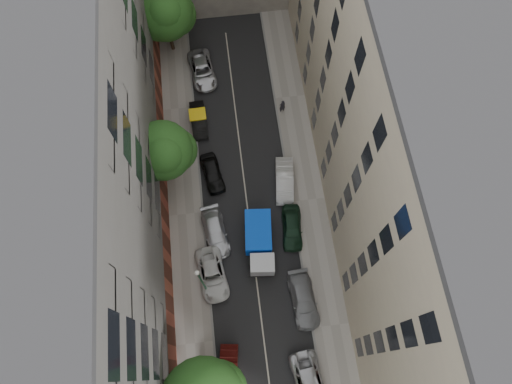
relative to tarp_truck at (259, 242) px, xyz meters
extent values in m
plane|color=#4C4C49|center=(-0.60, 3.70, -1.35)|extent=(120.00, 120.00, 0.00)
cube|color=black|center=(-0.60, 3.70, -1.34)|extent=(8.00, 44.00, 0.02)
cube|color=gray|center=(-6.10, 3.70, -1.28)|extent=(3.00, 44.00, 0.15)
cube|color=gray|center=(4.90, 3.70, -1.28)|extent=(3.00, 44.00, 0.15)
cube|color=#514E4B|center=(-11.60, 3.70, 8.65)|extent=(8.00, 44.00, 20.00)
cube|color=tan|center=(10.40, 3.70, 8.65)|extent=(8.00, 44.00, 20.00)
cube|color=black|center=(0.00, -0.10, -0.81)|extent=(2.57, 5.48, 0.30)
cube|color=#A6A8AB|center=(0.00, -1.97, 0.07)|extent=(2.11, 1.76, 1.67)
cube|color=#0D52FF|center=(0.00, 0.79, 0.22)|extent=(2.49, 3.73, 1.77)
cylinder|color=black|center=(-0.93, -1.97, -0.94)|extent=(0.28, 0.83, 0.83)
cylinder|color=black|center=(0.93, -1.97, -0.94)|extent=(0.28, 0.83, 0.83)
cylinder|color=black|center=(-0.93, 1.48, -0.94)|extent=(0.28, 0.83, 0.83)
cylinder|color=black|center=(0.93, 1.48, -0.94)|extent=(0.28, 0.83, 0.83)
imported|color=#4E120F|center=(-3.62, -9.70, -0.70)|extent=(1.92, 4.11, 1.30)
imported|color=silver|center=(-4.20, -2.10, -0.69)|extent=(2.78, 5.01, 1.33)
imported|color=silver|center=(-3.63, 1.50, -0.68)|extent=(2.54, 4.90, 1.36)
imported|color=black|center=(-3.40, 7.10, -0.66)|extent=(2.30, 4.27, 1.38)
imported|color=black|center=(-4.20, 12.82, -0.69)|extent=(1.55, 4.08, 1.33)
imported|color=#B5B5BA|center=(-3.40, 18.51, -0.66)|extent=(2.92, 5.25, 1.39)
imported|color=#BABBBF|center=(2.42, -11.38, -0.68)|extent=(2.79, 5.08, 1.35)
imported|color=gray|center=(2.99, -5.10, -0.65)|extent=(2.29, 4.98, 1.41)
imported|color=black|center=(3.00, 1.10, -0.64)|extent=(2.10, 4.36, 1.44)
imported|color=silver|center=(3.00, 5.56, -0.62)|extent=(2.10, 4.63, 1.47)
cylinder|color=#382619|center=(-6.98, 7.43, 0.07)|extent=(0.36, 0.36, 2.56)
cylinder|color=#382619|center=(-6.98, 7.43, 2.27)|extent=(0.24, 0.24, 1.83)
sphere|color=#21501A|center=(-6.98, 7.43, 4.06)|extent=(4.98, 4.98, 4.98)
sphere|color=#21501A|center=(-6.08, 7.83, 3.18)|extent=(3.73, 3.73, 3.73)
sphere|color=#21501A|center=(-7.68, 6.93, 3.54)|extent=(3.48, 3.48, 3.48)
sphere|color=#21501A|center=(-6.78, 6.63, 5.01)|extent=(3.24, 3.24, 3.24)
cylinder|color=#382619|center=(-6.20, 22.01, 0.04)|extent=(0.36, 0.36, 2.50)
cylinder|color=#382619|center=(-6.20, 22.01, 2.19)|extent=(0.24, 0.24, 1.78)
sphere|color=#21501A|center=(-6.20, 22.01, 3.93)|extent=(5.43, 5.43, 5.43)
sphere|color=#21501A|center=(-5.30, 22.41, 3.08)|extent=(4.08, 4.08, 4.08)
sphere|color=#21501A|center=(-6.90, 21.51, 3.43)|extent=(3.80, 3.80, 3.80)
sphere|color=#21501A|center=(-6.00, 21.21, 4.86)|extent=(3.53, 3.53, 3.53)
cylinder|color=#185531|center=(-4.80, -3.25, 2.20)|extent=(0.14, 0.14, 6.80)
sphere|color=silver|center=(-4.80, -3.25, 5.71)|extent=(0.36, 0.36, 0.36)
imported|color=black|center=(3.90, 13.20, -0.37)|extent=(0.69, 0.53, 1.67)
camera|label=1|loc=(-1.56, -10.30, 37.02)|focal=32.00mm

